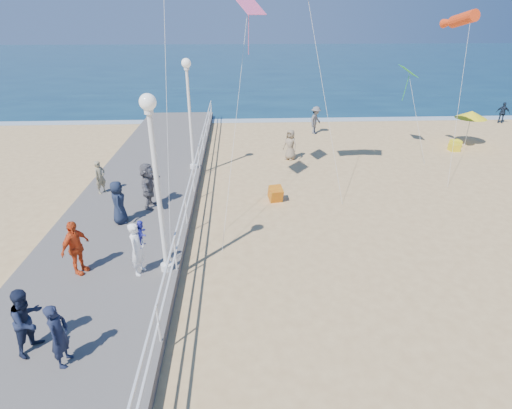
{
  "coord_description": "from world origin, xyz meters",
  "views": [
    {
      "loc": [
        -3.12,
        -10.36,
        7.5
      ],
      "look_at": [
        -2.5,
        2.0,
        1.6
      ],
      "focal_mm": 28.0,
      "sensor_mm": 36.0,
      "label": 1
    }
  ],
  "objects_px": {
    "spectator_6": "(100,177)",
    "beach_chair_left": "(456,143)",
    "spectator_0": "(59,335)",
    "spectator_7": "(28,320)",
    "lamp_post_far": "(189,104)",
    "spectator_4": "(118,202)",
    "box_kite": "(276,195)",
    "toddler_held": "(142,233)",
    "beach_walker_c": "(290,145)",
    "spectator_5": "(148,185)",
    "beach_umbrella": "(471,115)",
    "beach_chair_right": "(454,148)",
    "beach_walker_a": "(316,120)",
    "lamp_post_mid": "(156,170)",
    "spectator_3": "(75,248)",
    "woman_holding_toddler": "(137,249)",
    "beach_walker_b": "(503,113)"
  },
  "relations": [
    {
      "from": "spectator_6",
      "to": "beach_chair_left",
      "type": "distance_m",
      "value": 20.98
    },
    {
      "from": "spectator_0",
      "to": "spectator_7",
      "type": "xyz_separation_m",
      "value": [
        -0.87,
        0.47,
        0.04
      ]
    },
    {
      "from": "lamp_post_far",
      "to": "spectator_4",
      "type": "distance_m",
      "value": 6.64
    },
    {
      "from": "spectator_6",
      "to": "box_kite",
      "type": "relative_size",
      "value": 2.44
    },
    {
      "from": "toddler_held",
      "to": "beach_walker_c",
      "type": "height_order",
      "value": "toddler_held"
    },
    {
      "from": "lamp_post_far",
      "to": "spectator_4",
      "type": "bearing_deg",
      "value": -110.76
    },
    {
      "from": "spectator_5",
      "to": "beach_umbrella",
      "type": "relative_size",
      "value": 0.88
    },
    {
      "from": "spectator_7",
      "to": "beach_umbrella",
      "type": "distance_m",
      "value": 25.57
    },
    {
      "from": "toddler_held",
      "to": "beach_chair_right",
      "type": "distance_m",
      "value": 20.32
    },
    {
      "from": "spectator_5",
      "to": "beach_walker_c",
      "type": "xyz_separation_m",
      "value": [
        6.59,
        6.76,
        -0.48
      ]
    },
    {
      "from": "spectator_5",
      "to": "toddler_held",
      "type": "bearing_deg",
      "value": -165.45
    },
    {
      "from": "spectator_0",
      "to": "beach_chair_left",
      "type": "relative_size",
      "value": 2.88
    },
    {
      "from": "toddler_held",
      "to": "beach_walker_a",
      "type": "relative_size",
      "value": 0.45
    },
    {
      "from": "spectator_7",
      "to": "beach_walker_c",
      "type": "height_order",
      "value": "spectator_7"
    },
    {
      "from": "lamp_post_far",
      "to": "spectator_0",
      "type": "bearing_deg",
      "value": -97.82
    },
    {
      "from": "lamp_post_mid",
      "to": "toddler_held",
      "type": "bearing_deg",
      "value": 176.6
    },
    {
      "from": "spectator_6",
      "to": "beach_chair_left",
      "type": "height_order",
      "value": "spectator_6"
    },
    {
      "from": "spectator_4",
      "to": "spectator_7",
      "type": "height_order",
      "value": "spectator_7"
    },
    {
      "from": "beach_walker_a",
      "to": "spectator_3",
      "type": "bearing_deg",
      "value": -176.01
    },
    {
      "from": "toddler_held",
      "to": "beach_umbrella",
      "type": "height_order",
      "value": "beach_umbrella"
    },
    {
      "from": "woman_holding_toddler",
      "to": "spectator_4",
      "type": "distance_m",
      "value": 3.62
    },
    {
      "from": "spectator_0",
      "to": "spectator_6",
      "type": "distance_m",
      "value": 9.83
    },
    {
      "from": "lamp_post_far",
      "to": "beach_chair_right",
      "type": "xyz_separation_m",
      "value": [
        15.45,
        3.38,
        -3.46
      ]
    },
    {
      "from": "box_kite",
      "to": "beach_chair_right",
      "type": "relative_size",
      "value": 1.09
    },
    {
      "from": "toddler_held",
      "to": "beach_chair_left",
      "type": "distance_m",
      "value": 21.26
    },
    {
      "from": "spectator_7",
      "to": "beach_walker_c",
      "type": "distance_m",
      "value": 16.37
    },
    {
      "from": "beach_walker_a",
      "to": "beach_walker_c",
      "type": "height_order",
      "value": "beach_walker_a"
    },
    {
      "from": "beach_walker_a",
      "to": "lamp_post_far",
      "type": "bearing_deg",
      "value": 170.53
    },
    {
      "from": "beach_chair_right",
      "to": "beach_walker_c",
      "type": "bearing_deg",
      "value": -173.88
    },
    {
      "from": "spectator_3",
      "to": "spectator_7",
      "type": "xyz_separation_m",
      "value": [
        0.01,
        -3.07,
        -0.03
      ]
    },
    {
      "from": "beach_walker_c",
      "to": "beach_walker_b",
      "type": "bearing_deg",
      "value": 64.95
    },
    {
      "from": "beach_walker_a",
      "to": "beach_umbrella",
      "type": "bearing_deg",
      "value": -72.82
    },
    {
      "from": "beach_walker_c",
      "to": "lamp_post_far",
      "type": "bearing_deg",
      "value": -115.46
    },
    {
      "from": "beach_chair_right",
      "to": "woman_holding_toddler",
      "type": "bearing_deg",
      "value": -142.4
    },
    {
      "from": "beach_walker_b",
      "to": "beach_chair_left",
      "type": "relative_size",
      "value": 2.86
    },
    {
      "from": "spectator_3",
      "to": "beach_walker_c",
      "type": "bearing_deg",
      "value": -9.65
    },
    {
      "from": "beach_chair_right",
      "to": "toddler_held",
      "type": "bearing_deg",
      "value": -142.47
    },
    {
      "from": "woman_holding_toddler",
      "to": "beach_walker_b",
      "type": "height_order",
      "value": "woman_holding_toddler"
    },
    {
      "from": "lamp_post_far",
      "to": "beach_walker_a",
      "type": "relative_size",
      "value": 2.83
    },
    {
      "from": "beach_chair_left",
      "to": "toddler_held",
      "type": "bearing_deg",
      "value": -141.5
    },
    {
      "from": "lamp_post_far",
      "to": "spectator_6",
      "type": "bearing_deg",
      "value": -141.8
    },
    {
      "from": "spectator_4",
      "to": "beach_umbrella",
      "type": "relative_size",
      "value": 0.78
    },
    {
      "from": "woman_holding_toddler",
      "to": "spectator_5",
      "type": "relative_size",
      "value": 0.9
    },
    {
      "from": "spectator_0",
      "to": "spectator_6",
      "type": "bearing_deg",
      "value": 15.25
    },
    {
      "from": "spectator_5",
      "to": "beach_umbrella",
      "type": "height_order",
      "value": "spectator_5"
    },
    {
      "from": "spectator_4",
      "to": "lamp_post_far",
      "type": "bearing_deg",
      "value": -32.55
    },
    {
      "from": "beach_walker_a",
      "to": "beach_walker_b",
      "type": "height_order",
      "value": "beach_walker_a"
    },
    {
      "from": "spectator_0",
      "to": "spectator_4",
      "type": "bearing_deg",
      "value": 7.49
    },
    {
      "from": "spectator_0",
      "to": "spectator_7",
      "type": "relative_size",
      "value": 0.95
    },
    {
      "from": "spectator_4",
      "to": "spectator_6",
      "type": "distance_m",
      "value": 3.24
    }
  ]
}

